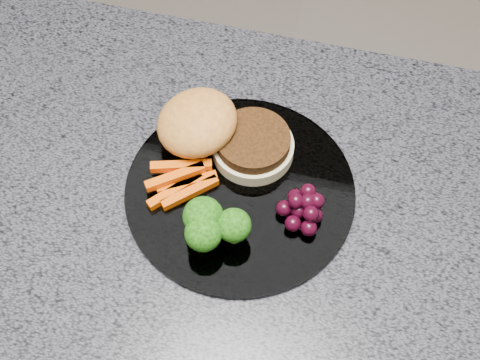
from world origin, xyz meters
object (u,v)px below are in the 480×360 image
Objects in this scene: island_cabinet at (177,346)px; grape_bunch at (304,208)px; plate at (240,191)px; burger at (217,133)px.

grape_bunch is (0.17, 0.04, 0.49)m from island_cabinet.
plate is 1.50× the size of burger.
grape_bunch is at bearing -39.03° from burger.
grape_bunch is at bearing -11.00° from plate.
plate is 0.07m from burger.
plate is at bearing 28.19° from island_cabinet.
burger is at bearing 149.17° from grape_bunch.
island_cabinet is at bearing -151.81° from plate.
plate is 0.08m from grape_bunch.
island_cabinet is 6.91× the size of burger.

